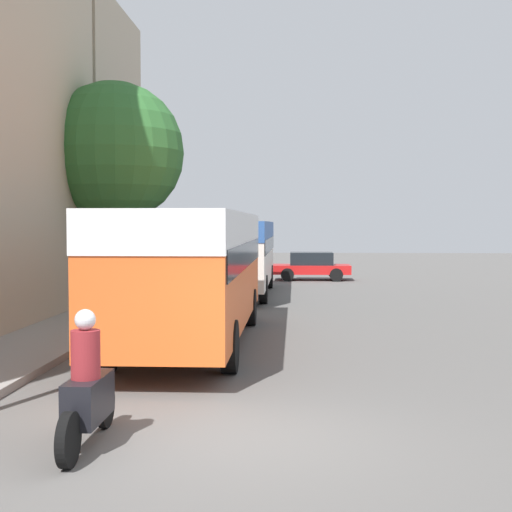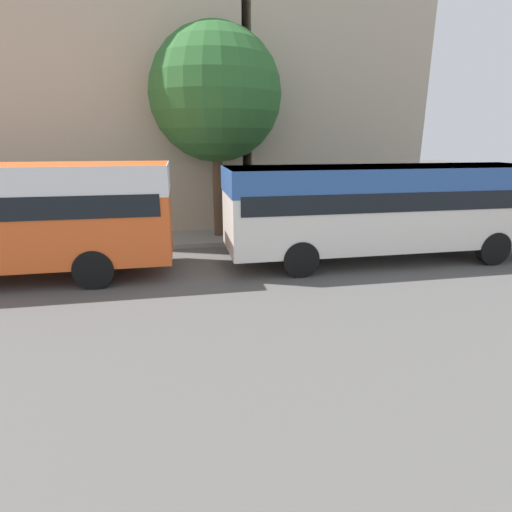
{
  "view_description": "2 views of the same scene",
  "coord_description": "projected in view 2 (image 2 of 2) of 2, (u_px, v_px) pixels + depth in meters",
  "views": [
    {
      "loc": [
        0.65,
        -9.05,
        2.77
      ],
      "look_at": [
        -0.62,
        14.41,
        1.72
      ],
      "focal_mm": 50.0,
      "sensor_mm": 36.0,
      "label": 1
    },
    {
      "loc": [
        9.55,
        12.53,
        3.62
      ],
      "look_at": [
        0.21,
        14.31,
        0.84
      ],
      "focal_mm": 28.0,
      "sensor_mm": 36.0,
      "label": 2
    }
  ],
  "objects": [
    {
      "name": "pedestrian_near_curb",
      "position": [
        270.0,
        212.0,
        15.02
      ],
      "size": [
        0.4,
        0.4,
        1.68
      ],
      "color": "#232838",
      "rests_on": "sidewalk"
    },
    {
      "name": "building_far_terrace",
      "position": [
        317.0,
        93.0,
        18.3
      ],
      "size": [
        6.07,
        7.25,
        11.33
      ],
      "color": "#BCAD93",
      "rests_on": "ground_plane"
    },
    {
      "name": "street_tree",
      "position": [
        216.0,
        95.0,
        13.75
      ],
      "size": [
        4.55,
        4.55,
        7.24
      ],
      "color": "brown",
      "rests_on": "sidewalk"
    },
    {
      "name": "building_midblock",
      "position": [
        116.0,
        58.0,
        16.78
      ],
      "size": [
        6.92,
        9.62,
        13.81
      ],
      "color": "#BCAD93",
      "rests_on": "ground_plane"
    },
    {
      "name": "pedestrian_walking_away",
      "position": [
        354.0,
        211.0,
        15.29
      ],
      "size": [
        0.34,
        0.34,
        1.61
      ],
      "color": "#232838",
      "rests_on": "sidewalk"
    },
    {
      "name": "bus_following",
      "position": [
        386.0,
        200.0,
        12.1
      ],
      "size": [
        2.62,
        9.72,
        2.87
      ],
      "color": "silver",
      "rests_on": "ground_plane"
    }
  ]
}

